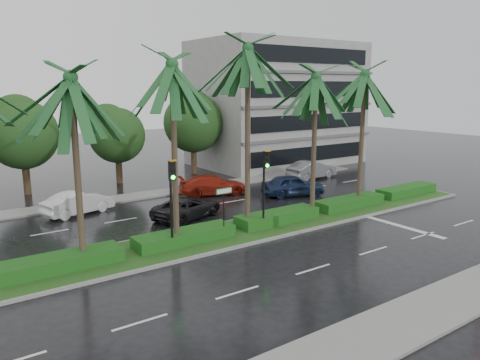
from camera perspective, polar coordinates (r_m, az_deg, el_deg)
ground at (r=24.43m, az=0.66°, el=-7.20°), size 120.00×120.00×0.00m
near_sidewalk at (r=17.84m, az=21.03°, el=-15.13°), size 40.00×2.40×0.12m
far_sidewalk at (r=34.48m, az=-11.15°, el=-1.76°), size 40.00×2.00×0.12m
median at (r=25.18m, az=-0.69°, el=-6.44°), size 36.00×4.00×0.15m
hedge at (r=25.07m, az=-0.69°, el=-5.63°), size 35.20×1.40×0.60m
lane_markings at (r=25.94m, az=6.68°, el=-6.15°), size 34.00×13.06×0.01m
palm_row at (r=23.29m, az=-3.35°, el=11.91°), size 26.30×4.20×10.35m
signal_median_left at (r=21.85m, az=-8.31°, el=-1.40°), size 0.34×0.42×4.36m
signal_median_right at (r=24.77m, az=3.07°, el=0.22°), size 0.34×0.42×4.36m
street_sign at (r=23.67m, az=-1.98°, el=-2.46°), size 0.95×0.09×2.60m
bg_trees at (r=38.89m, az=-14.90°, el=6.27°), size 32.80×5.24×7.56m
building at (r=47.84m, az=4.52°, el=9.24°), size 16.00×10.00×12.00m
car_white at (r=30.50m, az=-19.13°, el=-2.66°), size 2.58×4.57×1.43m
car_darkgrey at (r=28.22m, az=-6.42°, el=-3.33°), size 3.60×5.13×1.30m
car_red at (r=34.07m, az=-3.36°, el=-0.59°), size 3.41×5.31×1.43m
car_blue at (r=33.82m, az=6.46°, el=-0.64°), size 3.26×4.87×1.54m
car_grey at (r=40.30m, az=8.73°, el=1.25°), size 1.83×4.75×1.54m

